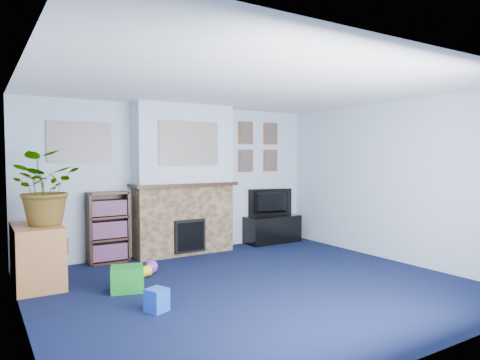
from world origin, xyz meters
TOP-DOWN VIEW (x-y plane):
  - floor at (0.00, 0.00)m, footprint 5.00×4.50m
  - ceiling at (0.00, 0.00)m, footprint 5.00×4.50m
  - wall_back at (0.00, 2.25)m, footprint 5.00×0.04m
  - wall_front at (0.00, -2.25)m, footprint 5.00×0.04m
  - wall_left at (-2.50, 0.00)m, footprint 0.04×4.50m
  - wall_right at (2.50, 0.00)m, footprint 0.04×4.50m
  - chimney_breast at (0.00, 2.05)m, footprint 1.72×0.50m
  - collage_main at (0.00, 1.84)m, footprint 1.00×0.03m
  - collage_left at (-1.55, 2.23)m, footprint 0.90×0.03m
  - portrait_tl at (1.30, 2.23)m, footprint 0.30×0.03m
  - portrait_tr at (1.85, 2.23)m, footprint 0.30×0.03m
  - portrait_bl at (1.30, 2.23)m, footprint 0.30×0.03m
  - portrait_br at (1.85, 2.23)m, footprint 0.30×0.03m
  - tv_stand at (1.75, 2.03)m, footprint 1.03×0.43m
  - television at (1.75, 2.05)m, footprint 0.85×0.32m
  - bookshelf at (-1.20, 2.11)m, footprint 0.58×0.28m
  - sideboard at (-2.24, 1.40)m, footprint 0.53×0.95m
  - potted_plant at (-2.19, 1.35)m, footprint 1.08×1.05m
  - mantel_clock at (-0.10, 2.00)m, footprint 0.10×0.06m
  - mantel_candle at (0.36, 2.00)m, footprint 0.05×0.05m
  - mantel_teddy at (-0.48, 2.00)m, footprint 0.12×0.12m
  - mantel_can at (0.77, 2.00)m, footprint 0.05×0.05m
  - green_crate at (-1.38, 0.60)m, footprint 0.43×0.38m
  - toy_ball at (-0.87, 1.20)m, footprint 0.17×0.17m
  - toy_block at (-1.33, -0.20)m, footprint 0.25×0.25m
  - toy_tube at (-1.08, 1.05)m, footprint 0.31×0.14m

SIDE VIEW (x-z plane):
  - floor at x=0.00m, z-range -0.01..0.01m
  - toy_tube at x=-1.08m, z-range -0.02..0.16m
  - toy_ball at x=-0.87m, z-range 0.00..0.18m
  - toy_block at x=-1.33m, z-range -0.01..0.23m
  - green_crate at x=-1.38m, z-range -0.01..0.29m
  - tv_stand at x=1.75m, z-range -0.02..0.47m
  - sideboard at x=-2.24m, z-range -0.02..0.72m
  - bookshelf at x=-1.20m, z-range -0.02..1.03m
  - television at x=1.75m, z-range 0.49..0.98m
  - chimney_breast at x=0.00m, z-range -0.02..2.38m
  - potted_plant at x=-2.19m, z-range 0.74..1.65m
  - wall_back at x=0.00m, z-range 0.00..2.40m
  - wall_front at x=0.00m, z-range 0.00..2.40m
  - wall_left at x=-2.50m, z-range 0.00..2.40m
  - wall_right at x=2.50m, z-range 0.00..2.40m
  - mantel_can at x=0.77m, z-range 1.16..1.26m
  - mantel_teddy at x=-0.48m, z-range 1.16..1.27m
  - mantel_clock at x=-0.10m, z-range 1.15..1.29m
  - mantel_candle at x=0.36m, z-range 1.15..1.31m
  - portrait_bl at x=1.30m, z-range 1.30..1.70m
  - portrait_br at x=1.85m, z-range 1.30..1.70m
  - collage_left at x=-1.55m, z-range 1.49..2.07m
  - collage_main at x=0.00m, z-range 1.44..2.12m
  - portrait_tl at x=1.30m, z-range 1.80..2.20m
  - portrait_tr at x=1.85m, z-range 1.80..2.20m
  - ceiling at x=0.00m, z-range 2.40..2.40m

